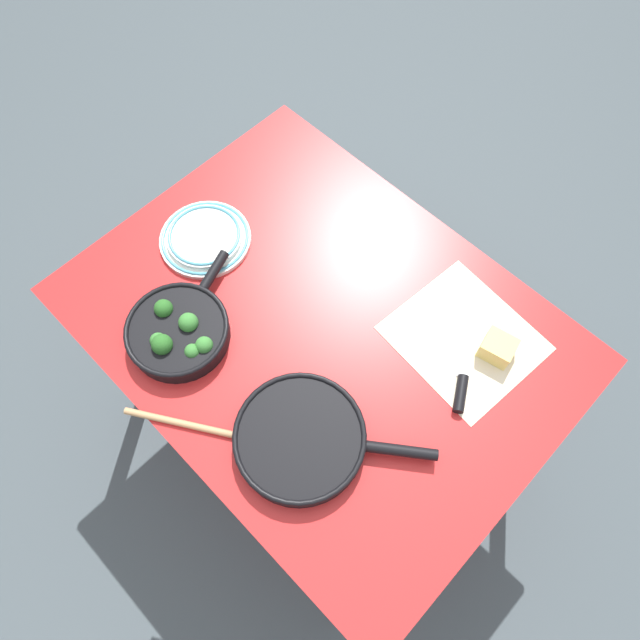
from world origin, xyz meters
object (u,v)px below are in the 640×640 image
(skillet_eggs, at_px, (301,438))
(wooden_spoon, at_px, (230,434))
(skillet_broccoli, at_px, (178,330))
(cheese_block, at_px, (498,348))
(grater_knife, at_px, (464,369))
(dinner_plate_stack, at_px, (205,238))

(skillet_eggs, xyz_separation_m, wooden_spoon, (-0.12, -0.10, -0.02))
(skillet_broccoli, bearing_deg, skillet_eggs, -107.12)
(skillet_eggs, height_order, cheese_block, cheese_block)
(skillet_broccoli, xyz_separation_m, grater_knife, (0.52, 0.39, -0.02))
(skillet_eggs, distance_m, grater_knife, 0.40)
(skillet_broccoli, distance_m, wooden_spoon, 0.27)
(skillet_broccoli, relative_size, dinner_plate_stack, 1.46)
(grater_knife, relative_size, cheese_block, 3.20)
(grater_knife, height_order, cheese_block, cheese_block)
(wooden_spoon, relative_size, dinner_plate_stack, 1.49)
(grater_knife, xyz_separation_m, cheese_block, (0.02, 0.08, 0.02))
(dinner_plate_stack, bearing_deg, cheese_block, 20.58)
(grater_knife, height_order, dinner_plate_stack, dinner_plate_stack)
(cheese_block, bearing_deg, grater_knife, -105.28)
(skillet_broccoli, distance_m, skillet_eggs, 0.37)
(wooden_spoon, distance_m, cheese_block, 0.62)
(skillet_broccoli, distance_m, dinner_plate_stack, 0.27)
(skillet_broccoli, xyz_separation_m, skillet_eggs, (0.37, 0.02, -0.01))
(cheese_block, relative_size, dinner_plate_stack, 0.36)
(skillet_broccoli, height_order, grater_knife, skillet_broccoli)
(skillet_eggs, relative_size, grater_knife, 1.42)
(cheese_block, bearing_deg, skillet_eggs, -110.42)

